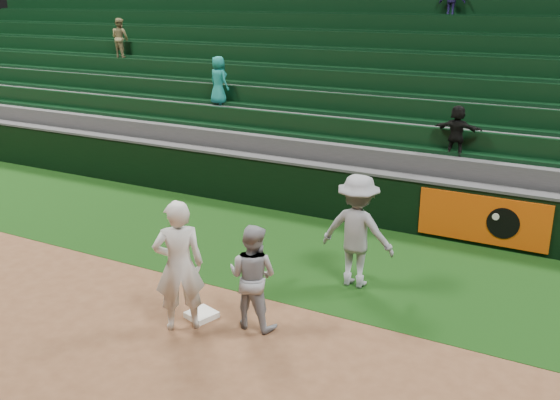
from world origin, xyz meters
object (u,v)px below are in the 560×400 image
Objects in this scene: first_base at (202,315)px; first_baseman at (179,266)px; base_coach at (357,231)px; baserunner at (253,276)px.

first_baseman reaches higher than first_base.
baserunner is at bearing 67.31° from base_coach.
first_baseman reaches higher than baserunner.
first_baseman is 1.13m from baserunner.
first_base is 1.07m from first_baseman.
first_baseman is 3.25m from base_coach.
baserunner reaches higher than first_base.
first_base is at bearing -144.18° from first_baseman.
baserunner is (0.86, 0.19, 0.79)m from first_base.
baserunner is 0.82× the size of base_coach.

